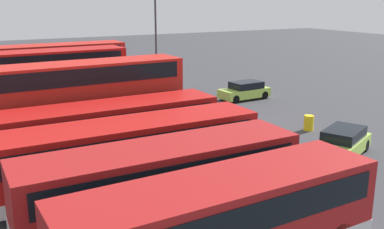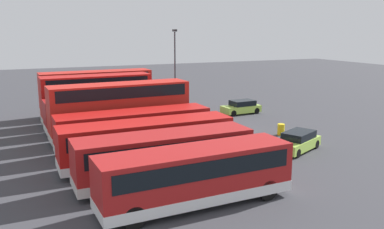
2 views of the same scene
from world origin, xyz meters
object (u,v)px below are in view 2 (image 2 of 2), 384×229
(bus_single_deck_fourth, at_px, (134,129))
(bus_double_decker_far_end, at_px, (97,91))
(bus_single_deck_near_end, at_px, (196,174))
(car_small_green, at_px, (298,141))
(bus_single_deck_second, at_px, (165,156))
(waste_bin_yellow, at_px, (281,129))
(bus_double_decker_seventh, at_px, (97,97))
(bus_single_deck_sixth, at_px, (113,111))
(bus_double_decker_fifth, at_px, (120,109))
(bus_single_deck_third, at_px, (148,141))
(car_hatchback_silver, at_px, (241,107))
(lamp_post_tall, at_px, (175,64))

(bus_single_deck_fourth, height_order, bus_double_decker_far_end, bus_double_decker_far_end)
(bus_single_deck_near_end, relative_size, car_small_green, 2.23)
(bus_single_deck_second, distance_m, car_small_green, 11.40)
(bus_double_decker_far_end, distance_m, waste_bin_yellow, 19.61)
(bus_double_decker_seventh, bearing_deg, bus_single_deck_sixth, -168.64)
(bus_double_decker_fifth, distance_m, bus_single_deck_sixth, 3.52)
(bus_single_deck_third, height_order, car_hatchback_silver, bus_single_deck_third)
(car_small_green, bearing_deg, bus_double_decker_seventh, 36.50)
(bus_single_deck_fourth, bearing_deg, waste_bin_yellow, -93.13)
(lamp_post_tall, bearing_deg, bus_single_deck_third, 152.82)
(bus_double_decker_fifth, xyz_separation_m, bus_single_deck_sixth, (3.42, -0.17, -0.83))
(waste_bin_yellow, bearing_deg, bus_single_deck_third, 102.85)
(bus_single_deck_fourth, bearing_deg, bus_double_decker_far_end, -0.56)
(waste_bin_yellow, bearing_deg, bus_double_decker_seventh, 49.48)
(bus_single_deck_second, height_order, waste_bin_yellow, bus_single_deck_second)
(bus_single_deck_sixth, height_order, bus_double_decker_seventh, bus_double_decker_seventh)
(bus_double_decker_far_end, relative_size, lamp_post_tall, 1.30)
(car_hatchback_silver, bearing_deg, bus_single_deck_second, 137.21)
(bus_single_deck_sixth, height_order, lamp_post_tall, lamp_post_tall)
(bus_double_decker_fifth, height_order, lamp_post_tall, lamp_post_tall)
(bus_double_decker_far_end, bearing_deg, bus_double_decker_fifth, 178.89)
(bus_single_deck_fourth, xyz_separation_m, bus_double_decker_fifth, (3.70, 0.07, 0.83))
(bus_single_deck_second, bearing_deg, bus_double_decker_seventh, 1.17)
(bus_single_deck_sixth, relative_size, car_hatchback_silver, 2.78)
(bus_single_deck_near_end, xyz_separation_m, bus_double_decker_far_end, (24.94, -0.00, 0.83))
(bus_double_decker_fifth, relative_size, car_hatchback_silver, 2.67)
(bus_single_deck_fourth, xyz_separation_m, bus_single_deck_sixth, (7.12, -0.10, 0.00))
(bus_single_deck_fourth, relative_size, car_small_green, 2.46)
(bus_double_decker_far_end, xyz_separation_m, lamp_post_tall, (-1.04, -8.39, 2.64))
(car_hatchback_silver, xyz_separation_m, waste_bin_yellow, (-9.14, 1.54, -0.22))
(bus_single_deck_near_end, distance_m, bus_double_decker_far_end, 24.95)
(bus_single_deck_second, relative_size, bus_single_deck_sixth, 0.89)
(bus_single_deck_near_end, distance_m, bus_single_deck_sixth, 17.72)
(bus_double_decker_far_end, relative_size, waste_bin_yellow, 12.05)
(bus_single_deck_third, xyz_separation_m, bus_double_decker_seventh, (14.18, 0.45, 0.82))
(bus_single_deck_near_end, bearing_deg, bus_single_deck_second, 6.01)
(bus_single_deck_third, xyz_separation_m, car_hatchback_silver, (12.05, -14.28, -0.92))
(car_hatchback_silver, bearing_deg, bus_double_decker_far_end, 67.24)
(bus_single_deck_second, distance_m, waste_bin_yellow, 14.38)
(bus_single_deck_second, distance_m, bus_double_decker_seventh, 17.69)
(bus_single_deck_sixth, height_order, car_small_green, bus_single_deck_sixth)
(bus_double_decker_fifth, height_order, car_small_green, bus_double_decker_fifth)
(bus_single_deck_fourth, distance_m, bus_double_decker_seventh, 10.63)
(bus_single_deck_third, bearing_deg, car_hatchback_silver, -49.85)
(car_hatchback_silver, height_order, lamp_post_tall, lamp_post_tall)
(bus_double_decker_seventh, bearing_deg, bus_double_decker_far_end, -11.10)
(bus_double_decker_far_end, relative_size, car_hatchback_silver, 2.70)
(bus_single_deck_fourth, bearing_deg, car_hatchback_silver, -59.14)
(car_small_green, bearing_deg, bus_single_deck_sixth, 41.81)
(bus_single_deck_near_end, height_order, bus_single_deck_sixth, same)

